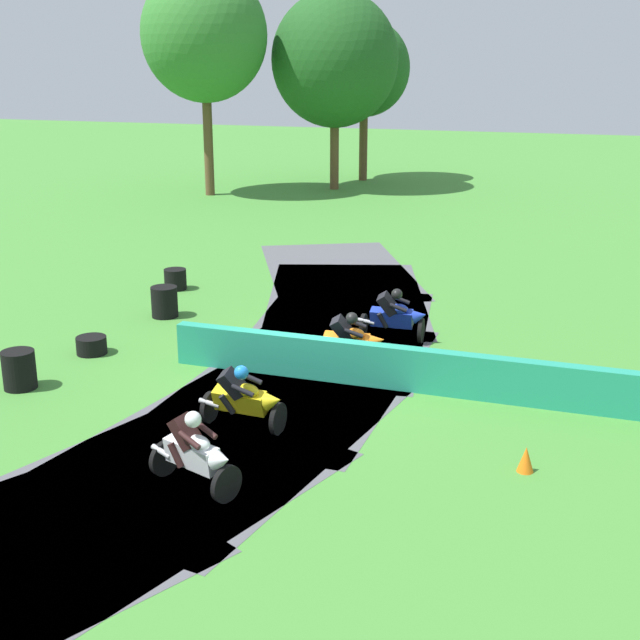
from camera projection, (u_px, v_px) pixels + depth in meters
ground_plane at (304, 376)px, 18.30m from camera, size 120.00×120.00×0.00m
track_asphalt at (261, 371)px, 18.60m from camera, size 8.68×27.01×0.01m
safety_barrier at (550, 386)px, 16.59m from camera, size 15.95×0.81×0.90m
motorcycle_lead_white at (195, 452)px, 13.36m from camera, size 1.68×1.16×1.42m
motorcycle_chase_yellow at (244, 398)px, 15.51m from camera, size 1.70×0.91×1.42m
motorcycle_trailing_orange at (350, 341)px, 18.58m from camera, size 1.68×0.89×1.43m
motorcycle_fourth_blue at (395, 316)px, 20.32m from camera, size 1.68×0.82×1.43m
tire_stack_mid_a at (19, 370)px, 17.56m from camera, size 0.67×0.67×0.80m
tire_stack_mid_b at (92, 345)px, 19.63m from camera, size 0.69×0.69×0.40m
tire_stack_far at (164, 302)px, 22.32m from camera, size 0.69×0.69×0.80m
tire_stack_extra_a at (175, 279)px, 24.91m from camera, size 0.64×0.64×0.60m
traffic_cone at (526, 459)px, 14.10m from camera, size 0.28×0.28×0.44m
tree_far_left at (364, 69)px, 44.49m from camera, size 4.71×4.71×8.26m
tree_far_right at (335, 60)px, 41.35m from camera, size 6.13×6.13×9.45m
tree_mid_rise at (204, 35)px, 39.26m from camera, size 5.78×5.78×10.37m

